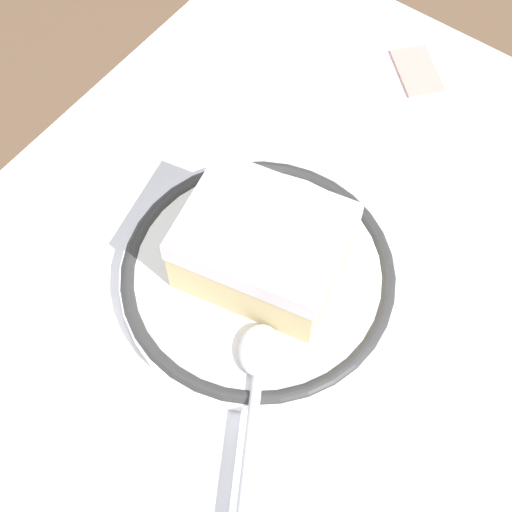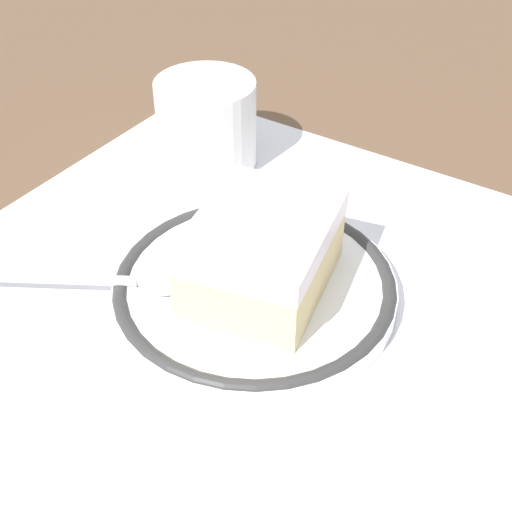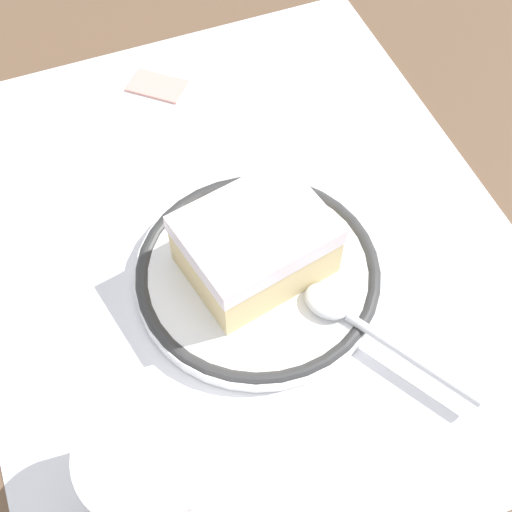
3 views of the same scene
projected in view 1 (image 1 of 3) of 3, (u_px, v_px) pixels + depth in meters
ground_plane at (288, 245)px, 0.52m from camera, size 2.40×2.40×0.00m
placemat at (289, 245)px, 0.52m from camera, size 0.50×0.41×0.00m
plate at (256, 274)px, 0.50m from camera, size 0.18×0.18×0.01m
cake_slice at (261, 245)px, 0.48m from camera, size 0.10×0.11×0.05m
spoon at (256, 386)px, 0.45m from camera, size 0.13×0.08×0.01m
sugar_packet at (418, 69)px, 0.60m from camera, size 0.06×0.06×0.01m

